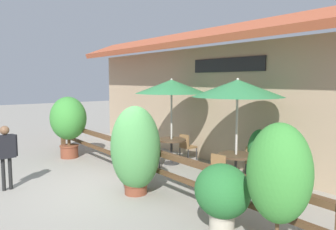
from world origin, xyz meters
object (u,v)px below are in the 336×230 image
(chair_middle_streetside, at_px, (215,171))
(potted_plant_broad_leaf, at_px, (135,149))
(chair_near_streetside, at_px, (153,151))
(potted_plant_tall_tropical, at_px, (279,176))
(potted_plant_entrance_palm, at_px, (222,194))
(pedestrian, at_px, (6,149))
(potted_plant_small_flowering, at_px, (68,120))
(patio_umbrella_middle, at_px, (238,88))
(potted_plant_corner_fern, at_px, (259,155))
(patio_umbrella_near, at_px, (172,87))
(chair_near_wallside, at_px, (187,146))
(chair_middle_wallside, at_px, (255,162))
(dining_table_near, at_px, (171,144))
(dining_table_middle, at_px, (236,161))

(chair_middle_streetside, bearing_deg, potted_plant_broad_leaf, -131.78)
(chair_near_streetside, relative_size, potted_plant_tall_tropical, 0.42)
(potted_plant_entrance_palm, relative_size, potted_plant_tall_tropical, 0.60)
(pedestrian, bearing_deg, potted_plant_small_flowering, -141.91)
(chair_near_streetside, relative_size, potted_plant_small_flowering, 0.42)
(patio_umbrella_middle, xyz_separation_m, chair_middle_streetside, (0.01, -0.74, -1.89))
(potted_plant_small_flowering, xyz_separation_m, potted_plant_corner_fern, (5.40, 2.91, -0.57))
(patio_umbrella_near, xyz_separation_m, potted_plant_corner_fern, (2.70, 0.72, -1.70))
(chair_near_streetside, height_order, potted_plant_small_flowering, potted_plant_small_flowering)
(chair_near_streetside, distance_m, chair_near_wallside, 1.34)
(patio_umbrella_middle, bearing_deg, pedestrian, -123.94)
(patio_umbrella_near, height_order, chair_middle_wallside, patio_umbrella_near)
(potted_plant_tall_tropical, height_order, potted_plant_broad_leaf, potted_plant_tall_tropical)
(potted_plant_tall_tropical, height_order, pedestrian, potted_plant_tall_tropical)
(dining_table_near, bearing_deg, dining_table_middle, -0.90)
(potted_plant_broad_leaf, bearing_deg, chair_near_streetside, 135.11)
(chair_near_streetside, distance_m, pedestrian, 3.92)
(chair_near_wallside, distance_m, patio_umbrella_middle, 3.32)
(chair_middle_streetside, distance_m, chair_middle_wallside, 1.48)
(dining_table_middle, bearing_deg, patio_umbrella_near, 179.10)
(dining_table_near, distance_m, chair_near_streetside, 0.69)
(patio_umbrella_middle, bearing_deg, chair_middle_wallside, 90.05)
(chair_middle_wallside, bearing_deg, potted_plant_small_flowering, 35.00)
(dining_table_middle, relative_size, chair_middle_streetside, 1.05)
(chair_middle_streetside, relative_size, potted_plant_entrance_palm, 0.71)
(dining_table_middle, xyz_separation_m, chair_middle_streetside, (0.01, -0.74, -0.14))
(dining_table_middle, relative_size, potted_plant_corner_fern, 0.67)
(patio_umbrella_near, height_order, potted_plant_broad_leaf, patio_umbrella_near)
(dining_table_middle, height_order, chair_middle_wallside, chair_middle_wallside)
(patio_umbrella_near, height_order, chair_middle_streetside, patio_umbrella_near)
(chair_near_wallside, bearing_deg, pedestrian, 80.69)
(pedestrian, bearing_deg, chair_near_wallside, 170.01)
(potted_plant_broad_leaf, relative_size, potted_plant_corner_fern, 1.51)
(chair_middle_wallside, bearing_deg, potted_plant_entrance_palm, 124.80)
(chair_near_wallside, height_order, potted_plant_corner_fern, potted_plant_corner_fern)
(patio_umbrella_middle, relative_size, potted_plant_broad_leaf, 1.31)
(chair_near_streetside, height_order, chair_near_wallside, same)
(chair_middle_wallside, relative_size, potted_plant_tall_tropical, 0.42)
(chair_middle_wallside, xyz_separation_m, potted_plant_corner_fern, (0.12, 0.02, 0.20))
(dining_table_middle, bearing_deg, potted_plant_corner_fern, 81.10)
(chair_middle_wallside, relative_size, potted_plant_small_flowering, 0.42)
(dining_table_near, height_order, potted_plant_tall_tropical, potted_plant_tall_tropical)
(chair_near_wallside, relative_size, potted_plant_broad_leaf, 0.42)
(potted_plant_corner_fern, bearing_deg, pedestrian, -120.89)
(chair_middle_wallside, bearing_deg, potted_plant_tall_tropical, 138.14)
(potted_plant_entrance_palm, xyz_separation_m, potted_plant_tall_tropical, (1.07, -0.05, 0.56))
(potted_plant_entrance_palm, height_order, potted_plant_tall_tropical, potted_plant_tall_tropical)
(potted_plant_entrance_palm, height_order, potted_plant_broad_leaf, potted_plant_broad_leaf)
(patio_umbrella_near, height_order, dining_table_middle, patio_umbrella_near)
(dining_table_near, relative_size, patio_umbrella_middle, 0.34)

